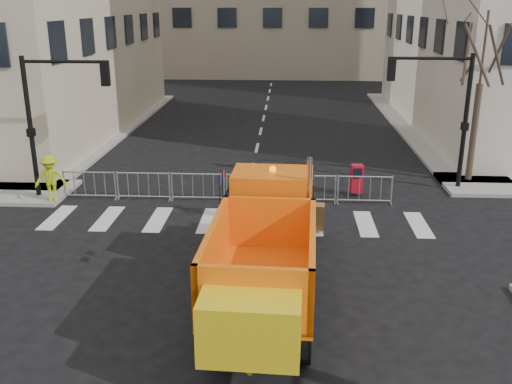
# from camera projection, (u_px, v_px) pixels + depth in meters

# --- Properties ---
(ground) EXTENTS (120.00, 120.00, 0.00)m
(ground) POSITION_uv_depth(u_px,v_px,m) (223.00, 300.00, 14.56)
(ground) COLOR black
(ground) RESTS_ON ground
(sidewalk_back) EXTENTS (64.00, 5.00, 0.15)m
(sidewalk_back) POSITION_uv_depth(u_px,v_px,m) (247.00, 192.00, 22.59)
(sidewalk_back) COLOR gray
(sidewalk_back) RESTS_ON ground
(traffic_light_left) EXTENTS (0.18, 0.18, 5.40)m
(traffic_light_left) POSITION_uv_depth(u_px,v_px,m) (31.00, 130.00, 21.23)
(traffic_light_left) COLOR black
(traffic_light_left) RESTS_ON ground
(traffic_light_right) EXTENTS (0.18, 0.18, 5.40)m
(traffic_light_right) POSITION_uv_depth(u_px,v_px,m) (465.00, 124.00, 22.25)
(traffic_light_right) COLOR black
(traffic_light_right) RESTS_ON ground
(crowd_barriers) EXTENTS (12.60, 0.60, 1.10)m
(crowd_barriers) POSITION_uv_depth(u_px,v_px,m) (225.00, 187.00, 21.62)
(crowd_barriers) COLOR #9EA0A5
(crowd_barriers) RESTS_ON ground
(street_tree) EXTENTS (3.00, 3.00, 7.50)m
(street_tree) POSITION_uv_depth(u_px,v_px,m) (479.00, 93.00, 22.83)
(street_tree) COLOR #382B21
(street_tree) RESTS_ON ground
(plow_truck) EXTENTS (3.02, 9.21, 3.54)m
(plow_truck) POSITION_uv_depth(u_px,v_px,m) (266.00, 248.00, 13.77)
(plow_truck) COLOR black
(plow_truck) RESTS_ON ground
(cop_a) EXTENTS (0.79, 0.72, 1.81)m
(cop_a) POSITION_uv_depth(u_px,v_px,m) (230.00, 221.00, 17.29)
(cop_a) COLOR black
(cop_a) RESTS_ON ground
(cop_b) EXTENTS (0.94, 0.85, 1.60)m
(cop_b) POSITION_uv_depth(u_px,v_px,m) (294.00, 212.00, 18.37)
(cop_b) COLOR black
(cop_b) RESTS_ON ground
(cop_c) EXTENTS (1.14, 1.00, 1.85)m
(cop_c) POSITION_uv_depth(u_px,v_px,m) (238.00, 194.00, 19.73)
(cop_c) COLOR black
(cop_c) RESTS_ON ground
(worker) EXTENTS (1.27, 0.92, 1.76)m
(worker) POSITION_uv_depth(u_px,v_px,m) (50.00, 178.00, 21.05)
(worker) COLOR #AABD16
(worker) RESTS_ON sidewalk_back
(newspaper_box) EXTENTS (0.48, 0.44, 1.10)m
(newspaper_box) POSITION_uv_depth(u_px,v_px,m) (357.00, 178.00, 22.18)
(newspaper_box) COLOR red
(newspaper_box) RESTS_ON sidewalk_back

